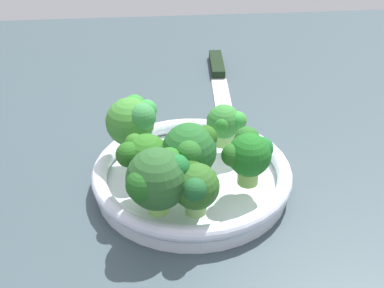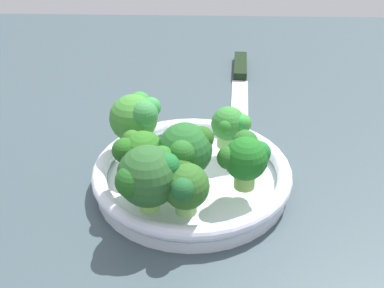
{
  "view_description": "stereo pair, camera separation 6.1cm",
  "coord_description": "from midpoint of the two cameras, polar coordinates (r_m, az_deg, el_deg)",
  "views": [
    {
      "loc": [
        7.51,
        50.93,
        39.17
      ],
      "look_at": [
        2.93,
        -0.9,
        6.31
      ],
      "focal_mm": 49.65,
      "sensor_mm": 36.0,
      "label": 1
    },
    {
      "loc": [
        1.37,
        51.11,
        39.17
      ],
      "look_at": [
        2.93,
        -0.9,
        6.31
      ],
      "focal_mm": 49.65,
      "sensor_mm": 36.0,
      "label": 2
    }
  ],
  "objects": [
    {
      "name": "broccoli_floret_4",
      "position": [
        0.54,
        -1.49,
        -3.56
      ],
      "size": [
        6.59,
        6.51,
        7.39
      ],
      "color": "#86C255",
      "rests_on": "bowl"
    },
    {
      "name": "broccoli_floret_3",
      "position": [
        0.63,
        -3.27,
        2.77
      ],
      "size": [
        6.18,
        6.0,
        7.53
      ],
      "color": "#90C264",
      "rests_on": "bowl"
    },
    {
      "name": "ground_plane",
      "position": [
        0.65,
        5.28,
        -6.18
      ],
      "size": [
        130.0,
        130.0,
        2.5
      ],
      "primitive_type": "cube",
      "color": "#36464C"
    },
    {
      "name": "broccoli_floret_2",
      "position": [
        0.57,
        2.41,
        -0.85
      ],
      "size": [
        6.14,
        6.54,
        7.72
      ],
      "color": "#8ED073",
      "rests_on": "bowl"
    },
    {
      "name": "broccoli_floret_0",
      "position": [
        0.66,
        6.83,
        1.9
      ],
      "size": [
        4.96,
        4.49,
        5.27
      ],
      "color": "#8AC466",
      "rests_on": "bowl"
    },
    {
      "name": "bowl",
      "position": [
        0.64,
        2.75,
        -3.59
      ],
      "size": [
        23.97,
        23.97,
        3.31
      ],
      "color": "silver",
      "rests_on": "ground_plane"
    },
    {
      "name": "broccoli_floret_1",
      "position": [
        0.54,
        2.47,
        -4.53
      ],
      "size": [
        4.89,
        5.84,
        5.88
      ],
      "color": "#87BD62",
      "rests_on": "bowl"
    },
    {
      "name": "knife",
      "position": [
        0.91,
        7.13,
        6.94
      ],
      "size": [
        3.82,
        26.69,
        1.5
      ],
      "color": "silver",
      "rests_on": "ground_plane"
    },
    {
      "name": "broccoli_floret_6",
      "position": [
        0.58,
        -2.59,
        -1.12
      ],
      "size": [
        5.79,
        4.96,
        6.42
      ],
      "color": "#83C55A",
      "rests_on": "bowl"
    },
    {
      "name": "broccoli_floret_5",
      "position": [
        0.58,
        8.76,
        -1.52
      ],
      "size": [
        5.92,
        5.55,
        6.21
      ],
      "color": "#7CB04E",
      "rests_on": "bowl"
    }
  ]
}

